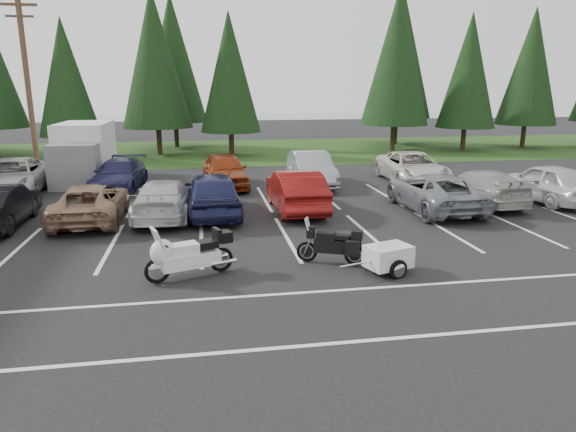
# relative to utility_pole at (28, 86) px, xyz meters

# --- Properties ---
(ground) EXTENTS (120.00, 120.00, 0.00)m
(ground) POSITION_rel_utility_pole_xyz_m (10.00, -12.00, -4.70)
(ground) COLOR black
(ground) RESTS_ON ground
(grass_strip) EXTENTS (80.00, 16.00, 0.01)m
(grass_strip) POSITION_rel_utility_pole_xyz_m (10.00, 12.00, -4.69)
(grass_strip) COLOR #203C13
(grass_strip) RESTS_ON ground
(lake_water) EXTENTS (70.00, 50.00, 0.02)m
(lake_water) POSITION_rel_utility_pole_xyz_m (14.00, 43.00, -4.70)
(lake_water) COLOR slate
(lake_water) RESTS_ON ground
(utility_pole) EXTENTS (1.60, 0.26, 9.00)m
(utility_pole) POSITION_rel_utility_pole_xyz_m (0.00, 0.00, 0.00)
(utility_pole) COLOR #473321
(utility_pole) RESTS_ON ground
(box_truck) EXTENTS (2.40, 5.60, 2.90)m
(box_truck) POSITION_rel_utility_pole_xyz_m (2.00, 0.50, -3.25)
(box_truck) COLOR silver
(box_truck) RESTS_ON ground
(stall_markings) EXTENTS (32.00, 16.00, 0.01)m
(stall_markings) POSITION_rel_utility_pole_xyz_m (10.00, -10.00, -4.69)
(stall_markings) COLOR silver
(stall_markings) RESTS_ON ground
(conifer_3) EXTENTS (3.87, 3.87, 9.02)m
(conifer_3) POSITION_rel_utility_pole_xyz_m (-0.50, 9.40, 0.57)
(conifer_3) COLOR #332316
(conifer_3) RESTS_ON ground
(conifer_4) EXTENTS (4.80, 4.80, 11.17)m
(conifer_4) POSITION_rel_utility_pole_xyz_m (5.00, 10.90, 1.83)
(conifer_4) COLOR #332316
(conifer_4) RESTS_ON ground
(conifer_5) EXTENTS (4.14, 4.14, 9.63)m
(conifer_5) POSITION_rel_utility_pole_xyz_m (10.00, 9.60, 0.93)
(conifer_5) COLOR #332316
(conifer_5) RESTS_ON ground
(conifer_6) EXTENTS (4.93, 4.93, 11.48)m
(conifer_6) POSITION_rel_utility_pole_xyz_m (22.00, 10.10, 2.01)
(conifer_6) COLOR #332316
(conifer_6) RESTS_ON ground
(conifer_7) EXTENTS (4.27, 4.27, 9.94)m
(conifer_7) POSITION_rel_utility_pole_xyz_m (27.50, 9.80, 1.11)
(conifer_7) COLOR #332316
(conifer_7) RESTS_ON ground
(conifer_8) EXTENTS (4.53, 4.53, 10.56)m
(conifer_8) POSITION_rel_utility_pole_xyz_m (33.00, 10.60, 1.47)
(conifer_8) COLOR #332316
(conifer_8) RESTS_ON ground
(conifer_back_b) EXTENTS (4.97, 4.97, 11.58)m
(conifer_back_b) POSITION_rel_utility_pole_xyz_m (6.00, 15.50, 2.07)
(conifer_back_b) COLOR #332316
(conifer_back_b) RESTS_ON ground
(conifer_back_c) EXTENTS (5.50, 5.50, 12.81)m
(conifer_back_c) POSITION_rel_utility_pole_xyz_m (24.00, 14.80, 2.80)
(conifer_back_c) COLOR #332316
(conifer_back_c) RESTS_ON ground
(car_near_2) EXTENTS (2.36, 4.93, 1.36)m
(car_near_2) POSITION_rel_utility_pole_xyz_m (3.95, -7.75, -4.02)
(car_near_2) COLOR #88644F
(car_near_2) RESTS_ON ground
(car_near_3) EXTENTS (2.26, 4.97, 1.41)m
(car_near_3) POSITION_rel_utility_pole_xyz_m (6.50, -7.66, -3.99)
(car_near_3) COLOR beige
(car_near_3) RESTS_ON ground
(car_near_4) EXTENTS (2.12, 4.97, 1.68)m
(car_near_4) POSITION_rel_utility_pole_xyz_m (8.26, -7.57, -3.86)
(car_near_4) COLOR #1B1E43
(car_near_4) RESTS_ON ground
(car_near_5) EXTENTS (1.79, 4.87, 1.59)m
(car_near_5) POSITION_rel_utility_pole_xyz_m (11.45, -7.35, -3.90)
(car_near_5) COLOR maroon
(car_near_5) RESTS_ON ground
(car_near_6) EXTENTS (2.44, 5.26, 1.46)m
(car_near_6) POSITION_rel_utility_pole_xyz_m (16.77, -8.16, -3.97)
(car_near_6) COLOR slate
(car_near_6) RESTS_ON ground
(car_near_7) EXTENTS (2.28, 4.98, 1.41)m
(car_near_7) POSITION_rel_utility_pole_xyz_m (19.12, -7.43, -3.99)
(car_near_7) COLOR #9D9790
(car_near_7) RESTS_ON ground
(car_near_8) EXTENTS (2.42, 4.97, 1.63)m
(car_near_8) POSITION_rel_utility_pole_xyz_m (22.06, -7.58, -3.88)
(car_near_8) COLOR silver
(car_near_8) RESTS_ON ground
(car_far_0) EXTENTS (3.01, 5.81, 1.56)m
(car_far_0) POSITION_rel_utility_pole_xyz_m (-0.49, -2.12, -3.92)
(car_far_0) COLOR #BABAB8
(car_far_0) RESTS_ON ground
(car_far_1) EXTENTS (2.42, 5.01, 1.40)m
(car_far_1) POSITION_rel_utility_pole_xyz_m (4.08, -1.97, -4.00)
(car_far_1) COLOR #18193C
(car_far_1) RESTS_ON ground
(car_far_2) EXTENTS (2.22, 4.85, 1.61)m
(car_far_2) POSITION_rel_utility_pole_xyz_m (8.97, -2.06, -3.89)
(car_far_2) COLOR maroon
(car_far_2) RESTS_ON ground
(car_far_3) EXTENTS (1.80, 4.94, 1.62)m
(car_far_3) POSITION_rel_utility_pole_xyz_m (13.14, -2.34, -3.89)
(car_far_3) COLOR gray
(car_far_3) RESTS_ON ground
(car_far_4) EXTENTS (2.83, 5.60, 1.52)m
(car_far_4) POSITION_rel_utility_pole_xyz_m (18.30, -2.44, -3.94)
(car_far_4) COLOR beige
(car_far_4) RESTS_ON ground
(touring_motorcycle) EXTENTS (2.69, 1.63, 1.43)m
(touring_motorcycle) POSITION_rel_utility_pole_xyz_m (7.52, -14.02, -3.99)
(touring_motorcycle) COLOR silver
(touring_motorcycle) RESTS_ON ground
(cargo_trailer) EXTENTS (1.83, 1.37, 0.75)m
(cargo_trailer) POSITION_rel_utility_pole_xyz_m (12.55, -14.57, -4.32)
(cargo_trailer) COLOR silver
(cargo_trailer) RESTS_ON ground
(adventure_motorcycle) EXTENTS (2.21, 1.45, 1.27)m
(adventure_motorcycle) POSITION_rel_utility_pole_xyz_m (11.27, -13.59, -4.06)
(adventure_motorcycle) COLOR black
(adventure_motorcycle) RESTS_ON ground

